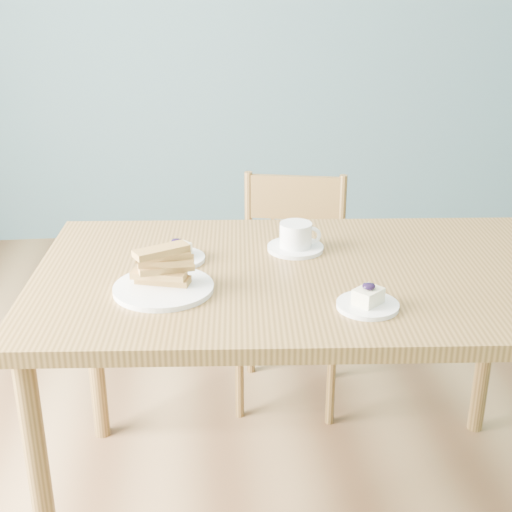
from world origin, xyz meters
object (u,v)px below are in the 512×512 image
cheesecake_plate_near (368,301)px  coffee_cup (296,239)px  dining_chair (291,291)px  biscotti_plate (163,277)px  dining_table (304,297)px  cheesecake_plate_far (177,255)px

cheesecake_plate_near → coffee_cup: (-0.11, 0.37, 0.02)m
dining_chair → coffee_cup: size_ratio=5.17×
dining_chair → biscotti_plate: bearing=-108.7°
coffee_cup → dining_table: bearing=-78.4°
dining_table → cheesecake_plate_far: size_ratio=9.90×
cheesecake_plate_far → biscotti_plate: (-0.03, -0.19, 0.02)m
dining_chair → cheesecake_plate_far: size_ratio=5.49×
cheesecake_plate_far → biscotti_plate: size_ratio=0.60×
cheesecake_plate_near → dining_chair: bearing=93.7°
dining_table → cheesecake_plate_near: size_ratio=10.03×
cheesecake_plate_far → biscotti_plate: bearing=-100.5°
dining_chair → cheesecake_plate_far: bearing=-115.1°
biscotti_plate → dining_chair: bearing=58.1°
coffee_cup → biscotti_plate: bearing=-135.5°
cheesecake_plate_far → biscotti_plate: biscotti_plate is taller
dining_chair → biscotti_plate: biscotti_plate is taller
dining_chair → cheesecake_plate_near: (0.05, -0.82, 0.35)m
cheesecake_plate_near → cheesecake_plate_far: 0.55m
dining_table → biscotti_plate: bearing=-162.7°
coffee_cup → cheesecake_plate_near: bearing=-61.5°
dining_chair → cheesecake_plate_far: (-0.39, -0.49, 0.35)m
dining_chair → cheesecake_plate_near: 0.89m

